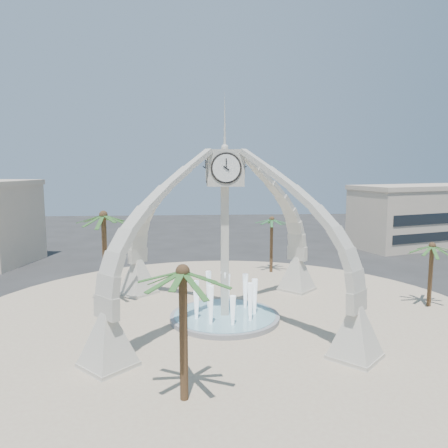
{
  "coord_description": "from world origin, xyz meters",
  "views": [
    {
      "loc": [
        -2.36,
        -30.64,
        11.16
      ],
      "look_at": [
        0.1,
        2.0,
        6.83
      ],
      "focal_mm": 35.0,
      "sensor_mm": 36.0,
      "label": 1
    }
  ],
  "objects": [
    {
      "name": "ground",
      "position": [
        0.0,
        0.0,
        0.0
      ],
      "size": [
        140.0,
        140.0,
        0.0
      ],
      "primitive_type": "plane",
      "color": "#282828",
      "rests_on": "ground"
    },
    {
      "name": "plaza",
      "position": [
        0.0,
        0.0,
        0.03
      ],
      "size": [
        40.0,
        40.0,
        0.06
      ],
      "primitive_type": "cylinder",
      "color": "#BDAE8D",
      "rests_on": "ground"
    },
    {
      "name": "clock_tower",
      "position": [
        -0.0,
        -0.0,
        6.49
      ],
      "size": [
        17.94,
        17.94,
        16.3
      ],
      "color": "beige",
      "rests_on": "ground"
    },
    {
      "name": "fountain",
      "position": [
        0.0,
        0.0,
        0.29
      ],
      "size": [
        8.0,
        8.0,
        3.62
      ],
      "color": "gray",
      "rests_on": "ground"
    },
    {
      "name": "building_ne",
      "position": [
        30.0,
        28.0,
        4.31
      ],
      "size": [
        21.87,
        14.17,
        8.6
      ],
      "rotation": [
        0.0,
        0.0,
        0.31
      ],
      "color": "#B9A891",
      "rests_on": "ground"
    },
    {
      "name": "palm_east",
      "position": [
        16.56,
        1.87,
        4.89
      ],
      "size": [
        4.51,
        4.51,
        5.62
      ],
      "rotation": [
        0.0,
        0.0,
        -0.36
      ],
      "color": "brown",
      "rests_on": "ground"
    },
    {
      "name": "palm_west",
      "position": [
        -9.21,
        3.76,
        7.26
      ],
      "size": [
        5.41,
        5.41,
        8.19
      ],
      "rotation": [
        0.0,
        0.0,
        0.36
      ],
      "color": "brown",
      "rests_on": "ground"
    },
    {
      "name": "palm_north",
      "position": [
        6.02,
        14.11,
        5.6
      ],
      "size": [
        4.61,
        4.61,
        6.36
      ],
      "rotation": [
        0.0,
        0.0,
        -0.37
      ],
      "color": "brown",
      "rests_on": "ground"
    },
    {
      "name": "palm_south",
      "position": [
        -2.78,
        -10.87,
        6.25
      ],
      "size": [
        5.54,
        5.54,
        7.14
      ],
      "rotation": [
        0.0,
        0.0,
        -0.4
      ],
      "color": "brown",
      "rests_on": "ground"
    }
  ]
}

